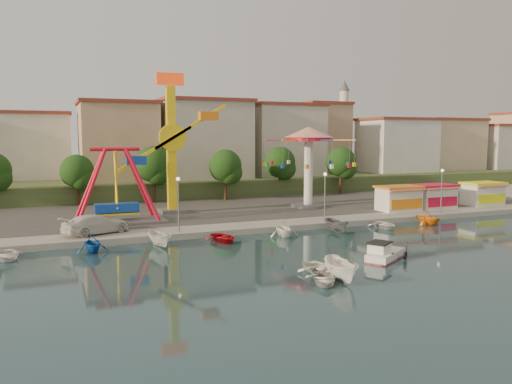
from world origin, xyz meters
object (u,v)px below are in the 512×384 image
wave_swinger (309,149)px  rowboat_a (326,269)px  cabin_motorboat (384,254)px  skiff (341,270)px  kamikaze_tower (176,148)px  pirate_ship_ride (116,187)px  van (96,224)px

wave_swinger → rowboat_a: bearing=-115.9°
cabin_motorboat → skiff: size_ratio=1.14×
kamikaze_tower → skiff: 31.51m
rowboat_a → skiff: skiff is taller
rowboat_a → skiff: bearing=-96.1°
wave_swinger → rowboat_a: wave_swinger is taller
wave_swinger → pirate_ship_ride: bearing=-173.0°
cabin_motorboat → skiff: 7.46m
pirate_ship_ride → kamikaze_tower: 9.56m
van → pirate_ship_ride: bearing=-49.9°
kamikaze_tower → cabin_motorboat: 29.50m
pirate_ship_ride → skiff: pirate_ship_ride is taller
skiff → cabin_motorboat: bearing=39.9°
kamikaze_tower → wave_swinger: kamikaze_tower is taller
cabin_motorboat → rowboat_a: 6.83m
rowboat_a → skiff: size_ratio=0.99×
skiff → rowboat_a: bearing=103.4°
skiff → van: van is taller
cabin_motorboat → van: (-20.42, 16.61, 1.09)m
kamikaze_tower → skiff: (4.04, -30.32, -7.57)m
pirate_ship_ride → wave_swinger: wave_swinger is taller
wave_swinger → cabin_motorboat: (-6.59, -24.96, -7.78)m
cabin_motorboat → rowboat_a: bearing=164.8°
pirate_ship_ride → van: pirate_ship_ride is taller
kamikaze_tower → van: kamikaze_tower is taller
pirate_ship_ride → wave_swinger: (24.43, 3.00, 3.80)m
van → rowboat_a: bearing=-167.5°
rowboat_a → van: (-13.91, 18.68, 1.09)m
pirate_ship_ride → skiff: (11.49, -25.83, -3.61)m
wave_swinger → skiff: 32.47m
kamikaze_tower → rowboat_a: (3.88, -28.51, -7.93)m
pirate_ship_ride → skiff: 28.50m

